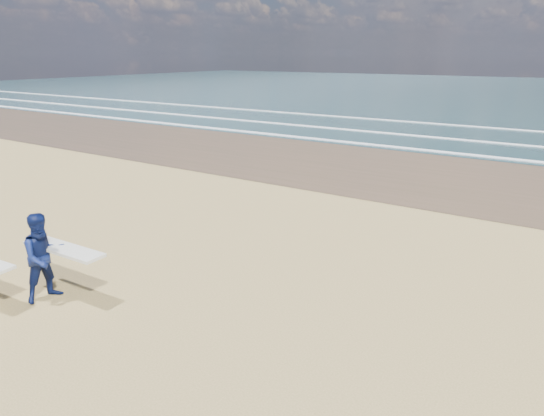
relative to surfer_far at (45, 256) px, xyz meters
The scene contains 1 object.
surfer_far is the anchor object (origin of this frame).
Camera 1 is at (10.10, -4.45, 5.25)m, focal length 32.00 mm.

